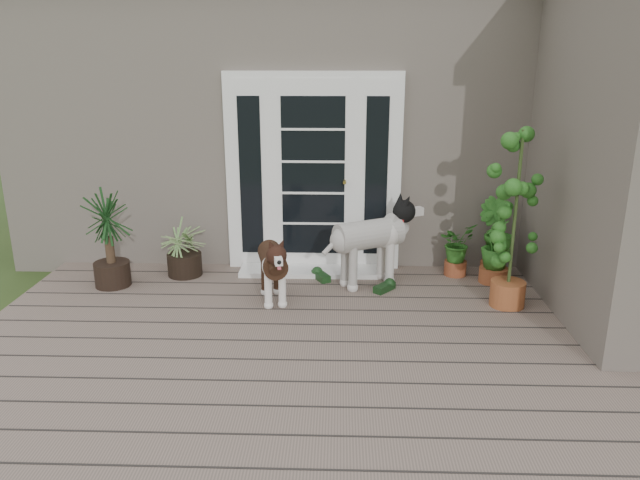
{
  "coord_description": "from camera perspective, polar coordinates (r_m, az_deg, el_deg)",
  "views": [
    {
      "loc": [
        0.09,
        -3.88,
        2.45
      ],
      "look_at": [
        -0.1,
        1.75,
        0.7
      ],
      "focal_mm": 33.95,
      "sensor_mm": 36.0,
      "label": 1
    }
  ],
  "objects": [
    {
      "name": "brindle_dog",
      "position": [
        5.87,
        -4.47,
        -2.9
      ],
      "size": [
        0.48,
        0.8,
        0.62
      ],
      "primitive_type": null,
      "rotation": [
        0.0,
        0.0,
        3.37
      ],
      "color": "#3F2516",
      "rests_on": "deck"
    },
    {
      "name": "spider_plant",
      "position": [
        6.7,
        -12.74,
        -0.57
      ],
      "size": [
        0.8,
        0.8,
        0.66
      ],
      "primitive_type": null,
      "rotation": [
        0.0,
        0.0,
        -0.38
      ],
      "color": "#7D9B5F",
      "rests_on": "deck"
    },
    {
      "name": "clog_left",
      "position": [
        6.49,
        0.1,
        -3.35
      ],
      "size": [
        0.27,
        0.34,
        0.09
      ],
      "primitive_type": null,
      "rotation": [
        0.0,
        0.0,
        0.49
      ],
      "color": "#163816",
      "rests_on": "deck"
    },
    {
      "name": "door_step",
      "position": [
        6.7,
        -0.67,
        -2.88
      ],
      "size": [
        1.6,
        0.4,
        0.05
      ],
      "primitive_type": "cube",
      "color": "white",
      "rests_on": "deck"
    },
    {
      "name": "sapling",
      "position": [
        5.85,
        17.89,
        1.98
      ],
      "size": [
        0.59,
        0.59,
        1.74
      ],
      "primitive_type": null,
      "rotation": [
        0.0,
        0.0,
        0.16
      ],
      "color": "#164D16",
      "rests_on": "deck"
    },
    {
      "name": "deck",
      "position": [
        4.9,
        0.66,
        -11.91
      ],
      "size": [
        6.2,
        4.6,
        0.12
      ],
      "primitive_type": "cube",
      "color": "#6B5B4C",
      "rests_on": "ground"
    },
    {
      "name": "door_unit",
      "position": [
        6.61,
        -0.63,
        6.3
      ],
      "size": [
        1.9,
        0.14,
        2.15
      ],
      "primitive_type": "cube",
      "color": "white",
      "rests_on": "deck"
    },
    {
      "name": "clog_right",
      "position": [
        6.22,
        6.09,
        -4.39
      ],
      "size": [
        0.3,
        0.32,
        0.09
      ],
      "primitive_type": null,
      "rotation": [
        0.0,
        0.0,
        -0.7
      ],
      "color": "black",
      "rests_on": "deck"
    },
    {
      "name": "herb_b",
      "position": [
        6.78,
        16.11,
        -0.71
      ],
      "size": [
        0.6,
        0.6,
        0.64
      ],
      "primitive_type": "imported",
      "rotation": [
        0.0,
        0.0,
        2.38
      ],
      "color": "#1A5C20",
      "rests_on": "deck"
    },
    {
      "name": "herb_a",
      "position": [
        6.73,
        12.71,
        -1.25
      ],
      "size": [
        0.54,
        0.54,
        0.49
      ],
      "primitive_type": "imported",
      "rotation": [
        0.0,
        0.0,
        0.72
      ],
      "color": "#19571A",
      "rests_on": "deck"
    },
    {
      "name": "white_dog",
      "position": [
        6.25,
        4.59,
        -0.78
      ],
      "size": [
        1.04,
        0.82,
        0.8
      ],
      "primitive_type": null,
      "rotation": [
        0.0,
        0.0,
        -1.08
      ],
      "color": "white",
      "rests_on": "deck"
    },
    {
      "name": "house_main",
      "position": [
        8.58,
        1.33,
        11.22
      ],
      "size": [
        7.4,
        4.0,
        3.1
      ],
      "primitive_type": "cube",
      "color": "#665E54",
      "rests_on": "ground"
    },
    {
      "name": "yucca",
      "position": [
        6.55,
        -19.28,
        0.05
      ],
      "size": [
        0.74,
        0.74,
        1.0
      ],
      "primitive_type": null,
      "rotation": [
        0.0,
        0.0,
        -0.07
      ],
      "color": "black",
      "rests_on": "deck"
    },
    {
      "name": "herb_c",
      "position": [
        6.6,
        16.15,
        -1.59
      ],
      "size": [
        0.4,
        0.4,
        0.55
      ],
      "primitive_type": "imported",
      "rotation": [
        0.0,
        0.0,
        4.57
      ],
      "color": "#164D1B",
      "rests_on": "deck"
    }
  ]
}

